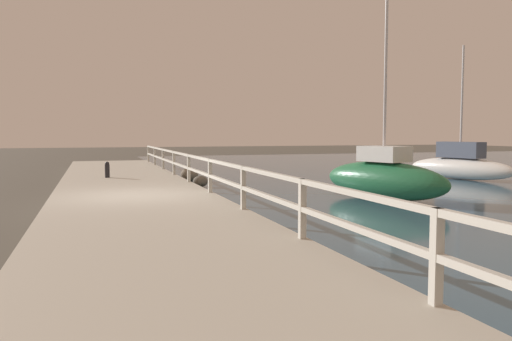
% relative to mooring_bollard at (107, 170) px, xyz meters
% --- Properties ---
extents(ground_plane, '(120.00, 120.00, 0.00)m').
position_rel_mooring_bollard_xyz_m(ground_plane, '(0.54, -5.89, -0.62)').
color(ground_plane, '#4C473D').
extents(dock_walkway, '(4.34, 36.00, 0.32)m').
position_rel_mooring_bollard_xyz_m(dock_walkway, '(0.54, -5.89, -0.46)').
color(dock_walkway, '#B2AD9E').
rests_on(dock_walkway, ground).
extents(railing, '(0.10, 32.50, 0.95)m').
position_rel_mooring_bollard_xyz_m(railing, '(2.61, -5.89, 0.35)').
color(railing, beige).
rests_on(railing, dock_walkway).
extents(boulder_far_strip, '(0.50, 0.45, 0.38)m').
position_rel_mooring_bollard_xyz_m(boulder_far_strip, '(3.65, 2.17, -0.44)').
color(boulder_far_strip, gray).
rests_on(boulder_far_strip, ground).
extents(boulder_water_edge, '(0.74, 0.66, 0.55)m').
position_rel_mooring_bollard_xyz_m(boulder_water_edge, '(3.32, 1.01, -0.35)').
color(boulder_water_edge, slate).
rests_on(boulder_water_edge, ground).
extents(boulder_downstream, '(0.56, 0.51, 0.42)m').
position_rel_mooring_bollard_xyz_m(boulder_downstream, '(3.26, -1.48, -0.41)').
color(boulder_downstream, '#666056').
rests_on(boulder_downstream, ground).
extents(mooring_bollard, '(0.18, 0.18, 0.61)m').
position_rel_mooring_bollard_xyz_m(mooring_bollard, '(0.00, 0.00, 0.00)').
color(mooring_bollard, black).
rests_on(mooring_bollard, dock_walkway).
extents(sailboat_white, '(2.18, 5.22, 5.71)m').
position_rel_mooring_bollard_xyz_m(sailboat_white, '(14.57, -1.93, 0.00)').
color(sailboat_white, white).
rests_on(sailboat_white, water_surface).
extents(sailboat_green, '(2.52, 4.67, 6.33)m').
position_rel_mooring_bollard_xyz_m(sailboat_green, '(7.77, -6.62, 0.04)').
color(sailboat_green, '#236B42').
rests_on(sailboat_green, water_surface).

